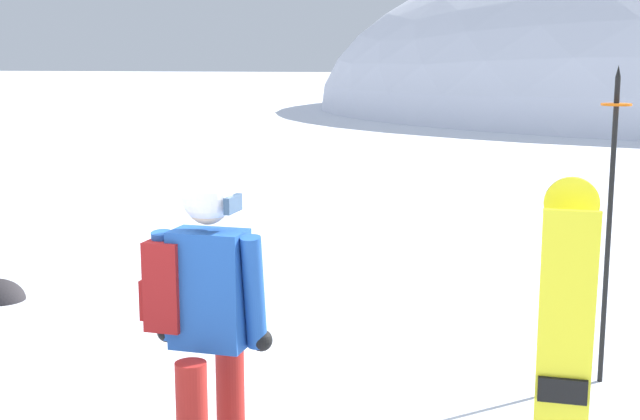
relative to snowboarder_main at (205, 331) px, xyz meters
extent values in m
cylinder|color=maroon|center=(0.03, 0.24, -0.48)|extent=(0.15, 0.15, 0.82)
cube|color=#1E4C9E|center=(0.03, 0.00, 0.22)|extent=(0.36, 0.23, 0.58)
cylinder|color=#1E4C9E|center=(-0.20, 0.00, 0.22)|extent=(0.10, 0.18, 0.57)
cylinder|color=#1E4C9E|center=(0.26, 0.00, 0.22)|extent=(0.10, 0.18, 0.57)
sphere|color=black|center=(-0.22, 0.04, -0.03)|extent=(0.11, 0.11, 0.11)
sphere|color=black|center=(0.28, 0.03, -0.03)|extent=(0.11, 0.11, 0.11)
cube|color=maroon|center=(-0.17, 0.00, 0.24)|extent=(0.18, 0.28, 0.44)
cube|color=maroon|center=(-0.27, 0.00, 0.16)|extent=(0.06, 0.20, 0.20)
sphere|color=beige|center=(0.03, 0.00, 0.64)|extent=(0.21, 0.21, 0.21)
sphere|color=silver|center=(0.03, 0.00, 0.67)|extent=(0.25, 0.25, 0.25)
cube|color=navy|center=(0.16, 0.00, 0.64)|extent=(0.03, 0.17, 0.08)
cube|color=yellow|center=(1.72, 0.65, -0.17)|extent=(0.28, 0.22, 1.51)
cylinder|color=yellow|center=(1.72, 0.75, 0.59)|extent=(0.28, 0.06, 0.28)
cube|color=black|center=(1.72, 0.68, 0.05)|extent=(0.25, 0.09, 0.15)
cube|color=black|center=(1.72, 0.68, -0.39)|extent=(0.25, 0.09, 0.15)
cylinder|color=black|center=(2.02, 2.27, 0.14)|extent=(0.04, 0.04, 2.12)
cylinder|color=orange|center=(2.02, 2.27, 1.02)|extent=(0.20, 0.20, 0.02)
cone|color=black|center=(2.02, 2.27, 1.24)|extent=(0.04, 0.04, 0.08)
camera|label=1|loc=(1.57, -3.72, 1.31)|focal=47.71mm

